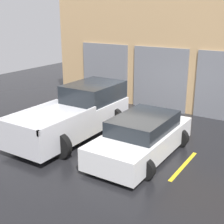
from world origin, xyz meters
TOP-DOWN VIEW (x-y plane):
  - ground_plane at (0.00, 0.00)m, footprint 28.00×28.00m
  - shophouse_building at (-0.01, 3.29)m, footprint 12.58×0.68m
  - pickup_truck at (-1.47, -1.71)m, footprint 2.53×5.22m
  - sedan_white at (1.47, -2.01)m, footprint 2.23×4.37m
  - parking_stripe_far_left at (-2.95, -2.03)m, footprint 0.12×2.20m
  - parking_stripe_left at (0.00, -2.03)m, footprint 0.12×2.20m
  - parking_stripe_centre at (2.95, -2.03)m, footprint 0.12×2.20m

SIDE VIEW (x-z plane):
  - ground_plane at x=0.00m, z-range 0.00..0.00m
  - parking_stripe_far_left at x=-2.95m, z-range 0.00..0.01m
  - parking_stripe_left at x=0.00m, z-range 0.00..0.01m
  - parking_stripe_centre at x=2.95m, z-range 0.00..0.01m
  - sedan_white at x=1.47m, z-range -0.04..1.29m
  - pickup_truck at x=-1.47m, z-range -0.06..1.74m
  - shophouse_building at x=-0.01m, z-range -0.06..5.85m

